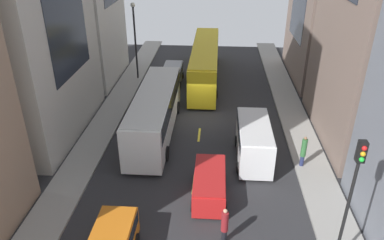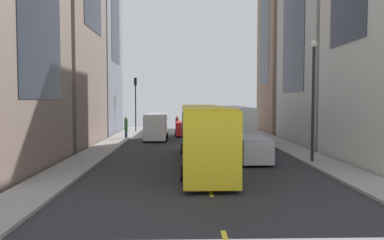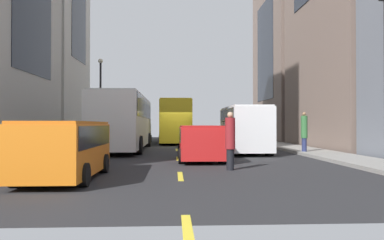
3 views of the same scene
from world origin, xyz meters
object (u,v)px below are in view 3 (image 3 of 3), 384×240
delivery_van_white (245,126)px  pedestrian_crossing_near (230,139)px  city_bus_white (125,118)px  pedestrian_crossing_mid (304,131)px  car_orange_1 (66,145)px  car_silver_0 (140,132)px  car_red_2 (200,140)px  streetcar_yellow (175,119)px

delivery_van_white → pedestrian_crossing_near: bearing=-104.6°
city_bus_white → pedestrian_crossing_mid: 10.80m
car_orange_1 → pedestrian_crossing_mid: size_ratio=2.16×
car_silver_0 → car_red_2: car_silver_0 is taller
car_orange_1 → city_bus_white: bearing=89.5°
car_silver_0 → pedestrian_crossing_mid: (10.08, -14.11, 0.30)m
delivery_van_white → car_silver_0: 15.07m
delivery_van_white → streetcar_yellow: bearing=104.7°
car_orange_1 → pedestrian_crossing_mid: bearing=40.5°
car_red_2 → pedestrian_crossing_near: pedestrian_crossing_near is taller
city_bus_white → car_red_2: (4.23, -7.09, -1.09)m
pedestrian_crossing_near → city_bus_white: bearing=-175.1°
car_red_2 → delivery_van_white: bearing=55.8°
city_bus_white → car_orange_1: (-0.11, -12.48, -1.01)m
car_orange_1 → pedestrian_crossing_mid: (10.19, 8.70, 0.27)m
city_bus_white → pedestrian_crossing_mid: size_ratio=5.39×
car_orange_1 → pedestrian_crossing_near: 5.50m
delivery_van_white → car_red_2: (-2.78, -4.09, -0.59)m
pedestrian_crossing_mid → pedestrian_crossing_near: bearing=73.9°
streetcar_yellow → car_orange_1: bearing=-98.0°
streetcar_yellow → pedestrian_crossing_near: streetcar_yellow is taller
car_orange_1 → streetcar_yellow: bearing=82.0°
car_red_2 → pedestrian_crossing_near: 3.56m
city_bus_white → pedestrian_crossing_mid: city_bus_white is taller
car_silver_0 → car_orange_1: bearing=-90.3°
streetcar_yellow → car_red_2: (1.00, -18.47, -1.21)m
delivery_van_white → car_red_2: bearing=-124.2°
car_silver_0 → car_red_2: 17.93m
city_bus_white → car_silver_0: city_bus_white is taller
car_silver_0 → streetcar_yellow: bearing=18.0°
pedestrian_crossing_mid → pedestrian_crossing_near: size_ratio=1.04×
streetcar_yellow → car_red_2: size_ratio=3.51×
pedestrian_crossing_mid → car_orange_1: bearing=61.0°
streetcar_yellow → city_bus_white: bearing=-105.9°
delivery_van_white → car_orange_1: delivery_van_white is taller
streetcar_yellow → pedestrian_crossing_mid: 16.66m
car_orange_1 → pedestrian_crossing_mid: 13.40m
car_red_2 → pedestrian_crossing_mid: 6.73m
car_silver_0 → car_orange_1: car_orange_1 is taller
pedestrian_crossing_mid → car_red_2: bearing=50.1°
city_bus_white → pedestrian_crossing_mid: bearing=-20.5°
city_bus_white → streetcar_yellow: 11.83m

